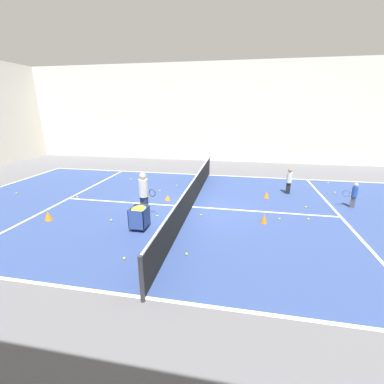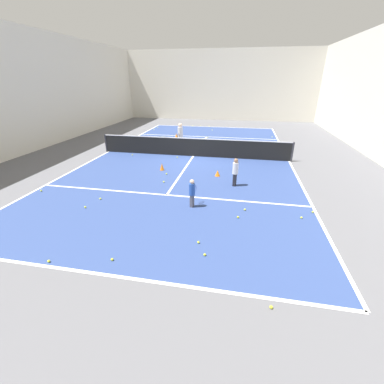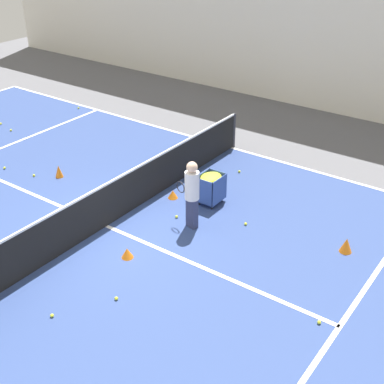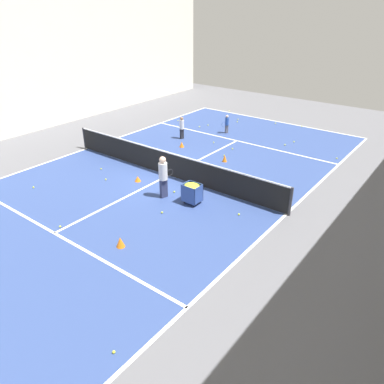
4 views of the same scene
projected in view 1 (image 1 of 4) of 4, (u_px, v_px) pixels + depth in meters
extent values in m
plane|color=#5B5B60|center=(192.00, 207.00, 10.66)|extent=(34.14, 34.14, 0.00)
cube|color=navy|center=(192.00, 207.00, 10.66)|extent=(10.99, 20.78, 0.00)
cube|color=white|center=(145.00, 298.00, 5.52)|extent=(0.10, 20.78, 0.00)
cube|color=white|center=(209.00, 175.00, 15.79)|extent=(0.10, 20.78, 0.00)
cube|color=white|center=(341.00, 217.00, 9.65)|extent=(10.99, 0.10, 0.00)
cube|color=white|center=(69.00, 198.00, 11.66)|extent=(10.99, 0.10, 0.00)
cube|color=white|center=(192.00, 207.00, 10.66)|extent=(0.10, 11.43, 0.00)
cube|color=silver|center=(217.00, 114.00, 19.14)|extent=(0.15, 30.44, 7.13)
cylinder|color=#2D2D33|center=(141.00, 279.00, 5.26)|extent=(0.10, 0.10, 1.09)
cylinder|color=#2D2D33|center=(209.00, 166.00, 15.72)|extent=(0.10, 0.10, 1.09)
cube|color=black|center=(192.00, 195.00, 10.49)|extent=(11.09, 0.03, 1.02)
cube|color=white|center=(192.00, 182.00, 10.33)|extent=(11.09, 0.04, 0.05)
cube|color=#4C4C56|center=(353.00, 202.00, 10.54)|extent=(0.15, 0.19, 0.47)
cylinder|color=#234799|center=(355.00, 192.00, 10.40)|extent=(0.26, 0.26, 0.42)
sphere|color=beige|center=(356.00, 185.00, 10.31)|extent=(0.16, 0.16, 0.16)
torus|color=#2D478C|center=(346.00, 193.00, 10.52)|extent=(0.10, 0.28, 0.28)
cube|color=#2D3351|center=(144.00, 206.00, 9.74)|extent=(0.22, 0.30, 0.75)
cylinder|color=silver|center=(143.00, 188.00, 9.52)|extent=(0.41, 0.41, 0.67)
sphere|color=beige|center=(143.00, 176.00, 9.38)|extent=(0.25, 0.25, 0.25)
torus|color=black|center=(152.00, 193.00, 9.48)|extent=(0.09, 0.28, 0.28)
cube|color=black|center=(288.00, 188.00, 12.27)|extent=(0.16, 0.22, 0.55)
cylinder|color=silver|center=(289.00, 178.00, 12.11)|extent=(0.30, 0.30, 0.49)
sphere|color=#846047|center=(290.00, 171.00, 12.01)|extent=(0.18, 0.18, 0.18)
cube|color=#2D478C|center=(140.00, 226.00, 8.69)|extent=(0.64, 0.53, 0.02)
cube|color=#2D478C|center=(147.00, 217.00, 8.54)|extent=(0.64, 0.02, 0.66)
cube|color=#2D478C|center=(132.00, 216.00, 8.63)|extent=(0.64, 0.02, 0.66)
cube|color=#2D478C|center=(136.00, 220.00, 8.30)|extent=(0.02, 0.53, 0.66)
cube|color=#2D478C|center=(143.00, 213.00, 8.88)|extent=(0.02, 0.53, 0.66)
ellipsoid|color=yellow|center=(139.00, 209.00, 8.50)|extent=(0.60, 0.49, 0.16)
cylinder|color=black|center=(143.00, 230.00, 8.46)|extent=(0.05, 0.05, 0.12)
cylinder|color=black|center=(148.00, 225.00, 8.88)|extent=(0.05, 0.05, 0.12)
cylinder|color=black|center=(132.00, 230.00, 8.53)|extent=(0.05, 0.05, 0.12)
cylinder|color=black|center=(137.00, 224.00, 8.95)|extent=(0.05, 0.05, 0.12)
cone|color=orange|center=(266.00, 195.00, 11.71)|extent=(0.24, 0.24, 0.28)
cone|color=orange|center=(48.00, 216.00, 9.34)|extent=(0.27, 0.27, 0.33)
cone|color=orange|center=(169.00, 223.00, 8.86)|extent=(0.25, 0.25, 0.22)
cone|color=orange|center=(264.00, 219.00, 9.10)|extent=(0.22, 0.22, 0.34)
cone|color=orange|center=(168.00, 198.00, 11.44)|extent=(0.26, 0.26, 0.23)
sphere|color=yellow|center=(16.00, 193.00, 12.28)|extent=(0.07, 0.07, 0.07)
sphere|color=yellow|center=(124.00, 258.00, 6.92)|extent=(0.07, 0.07, 0.07)
sphere|color=yellow|center=(328.00, 183.00, 14.06)|extent=(0.07, 0.07, 0.07)
sphere|color=yellow|center=(306.00, 207.00, 10.56)|extent=(0.07, 0.07, 0.07)
sphere|color=yellow|center=(111.00, 220.00, 9.30)|extent=(0.07, 0.07, 0.07)
sphere|color=yellow|center=(201.00, 215.00, 9.75)|extent=(0.07, 0.07, 0.07)
sphere|color=yellow|center=(77.00, 197.00, 11.73)|extent=(0.07, 0.07, 0.07)
sphere|color=yellow|center=(335.00, 193.00, 12.38)|extent=(0.07, 0.07, 0.07)
sphere|color=yellow|center=(186.00, 254.00, 7.13)|extent=(0.07, 0.07, 0.07)
sphere|color=yellow|center=(131.00, 179.00, 14.71)|extent=(0.07, 0.07, 0.07)
sphere|color=yellow|center=(279.00, 219.00, 9.40)|extent=(0.07, 0.07, 0.07)
sphere|color=yellow|center=(157.00, 216.00, 9.67)|extent=(0.07, 0.07, 0.07)
sphere|color=yellow|center=(350.00, 195.00, 12.06)|extent=(0.07, 0.07, 0.07)
sphere|color=yellow|center=(160.00, 191.00, 12.67)|extent=(0.07, 0.07, 0.07)
sphere|color=yellow|center=(177.00, 185.00, 13.53)|extent=(0.07, 0.07, 0.07)
sphere|color=yellow|center=(108.00, 171.00, 16.60)|extent=(0.07, 0.07, 0.07)
sphere|color=yellow|center=(316.00, 180.00, 14.59)|extent=(0.07, 0.07, 0.07)
sphere|color=yellow|center=(308.00, 219.00, 9.39)|extent=(0.07, 0.07, 0.07)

